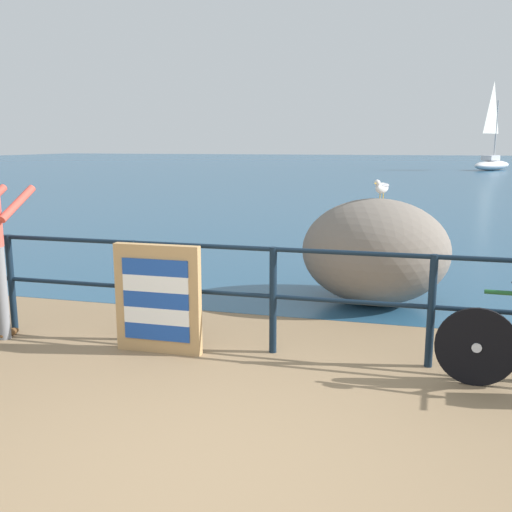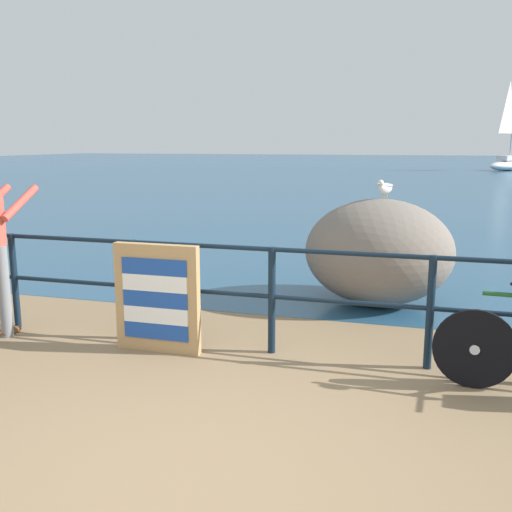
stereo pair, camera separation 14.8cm
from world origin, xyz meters
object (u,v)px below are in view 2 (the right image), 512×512
Objects in this scene: breakwater_boulder_main at (379,252)px; sailboat at (508,161)px; seagull at (385,187)px; folded_deckchair_stack at (157,298)px.

sailboat is (6.23, 37.77, 0.06)m from breakwater_boulder_main.
breakwater_boulder_main is 5.43× the size of seagull.
seagull is at bearing 50.78° from folded_deckchair_stack.
seagull is (0.04, 0.06, 0.79)m from breakwater_boulder_main.
seagull is at bearing 51.47° from breakwater_boulder_main.
folded_deckchair_stack is at bearing -129.24° from breakwater_boulder_main.
breakwater_boulder_main is at bearing -155.10° from sailboat.
seagull is 0.05× the size of sailboat.
folded_deckchair_stack is 0.17× the size of sailboat.
breakwater_boulder_main is at bearing -12.50° from seagull.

